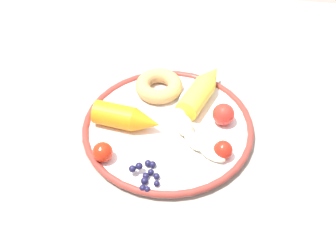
{
  "coord_description": "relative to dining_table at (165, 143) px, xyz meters",
  "views": [
    {
      "loc": [
        -0.08,
        0.55,
        1.29
      ],
      "look_at": [
        -0.01,
        0.04,
        0.74
      ],
      "focal_mm": 44.8,
      "sensor_mm": 36.0,
      "label": 1
    }
  ],
  "objects": [
    {
      "name": "tomato_mid",
      "position": [
        -0.11,
        0.09,
        0.1
      ],
      "size": [
        0.03,
        0.03,
        0.03
      ],
      "primitive_type": "sphere",
      "color": "red",
      "rests_on": "plate"
    },
    {
      "name": "blueberry_pile",
      "position": [
        0.01,
        0.15,
        0.1
      ],
      "size": [
        0.05,
        0.06,
        0.02
      ],
      "color": "#191638",
      "rests_on": "plate"
    },
    {
      "name": "tomato_far",
      "position": [
        0.08,
        0.13,
        0.11
      ],
      "size": [
        0.03,
        0.03,
        0.03
      ],
      "primitive_type": "sphere",
      "color": "red",
      "rests_on": "plate"
    },
    {
      "name": "carrot_orange",
      "position": [
        0.06,
        0.05,
        0.11
      ],
      "size": [
        0.12,
        0.06,
        0.04
      ],
      "color": "orange",
      "rests_on": "plate"
    },
    {
      "name": "donut",
      "position": [
        0.02,
        -0.05,
        0.1
      ],
      "size": [
        0.13,
        0.13,
        0.03
      ],
      "primitive_type": "torus",
      "rotation": [
        0.0,
        0.0,
        0.66
      ],
      "color": "tan",
      "rests_on": "plate"
    },
    {
      "name": "dining_table",
      "position": [
        0.0,
        0.0,
        0.0
      ],
      "size": [
        1.27,
        0.91,
        0.73
      ],
      "color": "gray",
      "rests_on": "ground_plane"
    },
    {
      "name": "plate",
      "position": [
        -0.01,
        0.04,
        0.09
      ],
      "size": [
        0.31,
        0.31,
        0.02
      ],
      "color": "white",
      "rests_on": "dining_table"
    },
    {
      "name": "tomato_near",
      "position": [
        -0.11,
        0.01,
        0.11
      ],
      "size": [
        0.04,
        0.04,
        0.04
      ],
      "primitive_type": "sphere",
      "color": "red",
      "rests_on": "plate"
    },
    {
      "name": "banana",
      "position": [
        -0.05,
        0.04,
        0.1
      ],
      "size": [
        0.1,
        0.18,
        0.03
      ],
      "color": "beige",
      "rests_on": "plate"
    },
    {
      "name": "carrot_yellow",
      "position": [
        -0.06,
        -0.05,
        0.11
      ],
      "size": [
        0.09,
        0.15,
        0.04
      ],
      "color": "yellow",
      "rests_on": "plate"
    }
  ]
}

